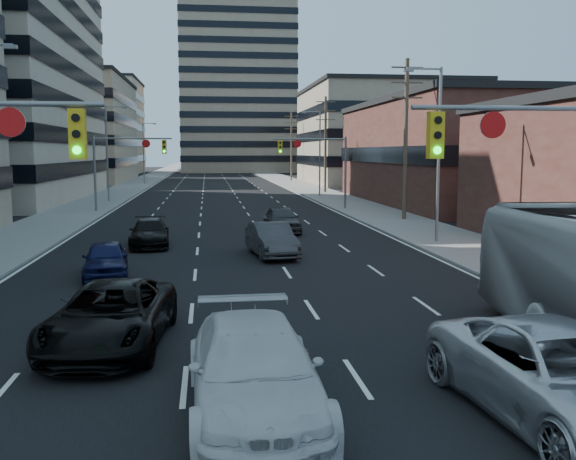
% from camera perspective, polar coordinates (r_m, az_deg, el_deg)
% --- Properties ---
extents(road_surface, '(18.00, 300.00, 0.02)m').
position_cam_1_polar(road_surface, '(136.84, -6.66, 4.93)').
color(road_surface, black).
rests_on(road_surface, ground).
extents(sidewalk_left, '(5.00, 300.00, 0.15)m').
position_cam_1_polar(sidewalk_left, '(137.22, -11.49, 4.87)').
color(sidewalk_left, slate).
rests_on(sidewalk_left, ground).
extents(sidewalk_right, '(5.00, 300.00, 0.15)m').
position_cam_1_polar(sidewalk_right, '(137.43, -1.85, 5.01)').
color(sidewalk_right, slate).
rests_on(sidewalk_right, ground).
extents(office_left_far, '(20.00, 30.00, 16.00)m').
position_cam_1_polar(office_left_far, '(109.20, -19.40, 8.28)').
color(office_left_far, gray).
rests_on(office_left_far, ground).
extents(storefront_right_mid, '(20.00, 30.00, 9.00)m').
position_cam_1_polar(storefront_right_mid, '(62.13, 16.94, 6.43)').
color(storefront_right_mid, '#472119').
rests_on(storefront_right_mid, ground).
extents(office_right_far, '(22.00, 28.00, 14.00)m').
position_cam_1_polar(office_right_far, '(98.36, 8.41, 8.20)').
color(office_right_far, gray).
rests_on(office_right_far, ground).
extents(apartment_tower, '(26.00, 26.00, 58.00)m').
position_cam_1_polar(apartment_tower, '(158.78, -4.64, 15.73)').
color(apartment_tower, gray).
rests_on(apartment_tower, ground).
extents(bg_block_left, '(24.00, 24.00, 20.00)m').
position_cam_1_polar(bg_block_left, '(149.26, -17.69, 8.66)').
color(bg_block_left, '#ADA089').
rests_on(bg_block_left, ground).
extents(bg_block_right, '(22.00, 22.00, 12.00)m').
position_cam_1_polar(bg_block_right, '(140.75, 6.55, 7.43)').
color(bg_block_right, gray).
rests_on(bg_block_right, ground).
extents(signal_near_right, '(6.59, 0.33, 6.00)m').
position_cam_1_polar(signal_near_right, '(17.15, 23.52, 4.93)').
color(signal_near_right, slate).
rests_on(signal_near_right, ground).
extents(signal_far_left, '(6.09, 0.33, 6.00)m').
position_cam_1_polar(signal_far_left, '(52.15, -14.32, 6.25)').
color(signal_far_left, slate).
rests_on(signal_far_left, ground).
extents(signal_far_right, '(6.09, 0.33, 6.00)m').
position_cam_1_polar(signal_far_right, '(52.52, 2.66, 6.46)').
color(signal_far_right, slate).
rests_on(signal_far_right, ground).
extents(utility_pole_block, '(2.20, 0.28, 11.00)m').
position_cam_1_polar(utility_pole_block, '(44.84, 10.42, 8.15)').
color(utility_pole_block, '#4C3D2D').
rests_on(utility_pole_block, ground).
extents(utility_pole_midblock, '(2.20, 0.28, 11.00)m').
position_cam_1_polar(utility_pole_midblock, '(74.00, 3.35, 7.74)').
color(utility_pole_midblock, '#4C3D2D').
rests_on(utility_pole_midblock, ground).
extents(utility_pole_distant, '(2.20, 0.28, 11.00)m').
position_cam_1_polar(utility_pole_distant, '(103.64, 0.30, 7.53)').
color(utility_pole_distant, '#4C3D2D').
rests_on(utility_pole_distant, ground).
extents(streetlight_left_mid, '(2.03, 0.22, 9.00)m').
position_cam_1_polar(streetlight_left_mid, '(62.42, -15.65, 6.98)').
color(streetlight_left_mid, slate).
rests_on(streetlight_left_mid, ground).
extents(streetlight_left_far, '(2.03, 0.22, 9.00)m').
position_cam_1_polar(streetlight_left_far, '(97.18, -12.62, 6.97)').
color(streetlight_left_far, slate).
rests_on(streetlight_left_far, ground).
extents(streetlight_right_near, '(2.03, 0.22, 9.00)m').
position_cam_1_polar(streetlight_right_near, '(33.81, 13.02, 7.28)').
color(streetlight_right_near, slate).
rests_on(streetlight_right_near, ground).
extents(streetlight_right_far, '(2.03, 0.22, 9.00)m').
position_cam_1_polar(streetlight_right_far, '(67.76, 2.71, 7.21)').
color(streetlight_right_far, slate).
rests_on(streetlight_right_far, ground).
extents(black_pickup, '(3.08, 5.84, 1.57)m').
position_cam_1_polar(black_pickup, '(16.36, -15.49, -7.38)').
color(black_pickup, black).
rests_on(black_pickup, ground).
extents(white_van, '(2.44, 5.79, 1.67)m').
position_cam_1_polar(white_van, '(11.88, -3.05, -12.35)').
color(white_van, silver).
rests_on(white_van, ground).
extents(silver_suv, '(3.39, 6.38, 1.71)m').
position_cam_1_polar(silver_suv, '(12.50, 23.32, -11.85)').
color(silver_suv, silver).
rests_on(silver_suv, ground).
extents(sedan_blue, '(2.12, 4.24, 1.39)m').
position_cam_1_polar(sedan_blue, '(25.46, -15.91, -2.50)').
color(sedan_blue, '#0D1037').
rests_on(sedan_blue, ground).
extents(sedan_grey_center, '(2.20, 4.84, 1.54)m').
position_cam_1_polar(sedan_grey_center, '(29.31, -1.48, -0.86)').
color(sedan_grey_center, '#323235').
rests_on(sedan_grey_center, ground).
extents(sedan_black_far, '(2.21, 4.86, 1.38)m').
position_cam_1_polar(sedan_black_far, '(33.10, -12.21, -0.26)').
color(sedan_black_far, black).
rests_on(sedan_black_far, ground).
extents(sedan_grey_right, '(2.01, 4.67, 1.57)m').
position_cam_1_polar(sedan_grey_right, '(37.98, -0.56, 0.96)').
color(sedan_grey_right, '#343437').
rests_on(sedan_grey_right, ground).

